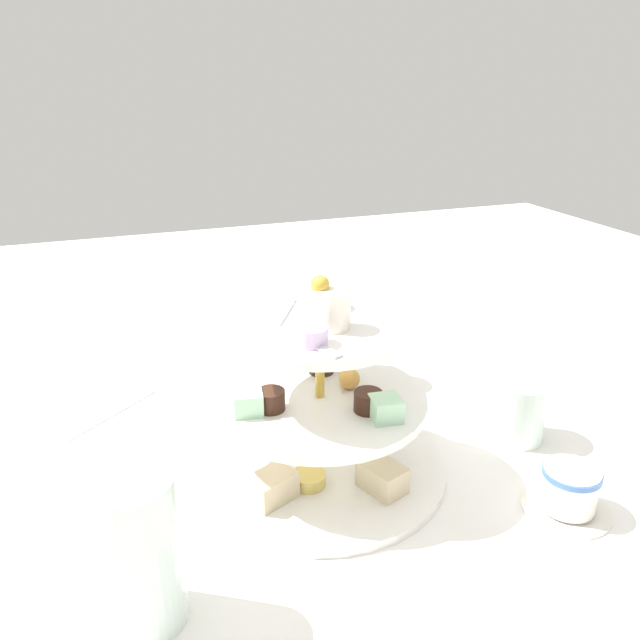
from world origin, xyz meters
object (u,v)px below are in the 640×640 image
water_glass_short_left (519,410)px  tiered_serving_stand (320,415)px  butter_knife_left (115,411)px  water_glass_mid_back (367,355)px  water_glass_tall_right (139,552)px  teacup_with_saucer (569,491)px

water_glass_short_left → tiered_serving_stand: bearing=-94.9°
butter_knife_left → water_glass_mid_back: (0.03, 0.35, 0.04)m
water_glass_mid_back → water_glass_tall_right: bearing=-46.7°
water_glass_tall_right → water_glass_short_left: water_glass_tall_right is taller
teacup_with_saucer → water_glass_mid_back: size_ratio=1.05×
water_glass_short_left → teacup_with_saucer: bearing=-15.5°
water_glass_tall_right → water_glass_short_left: 0.48m
water_glass_short_left → water_glass_mid_back: bearing=-150.8°
water_glass_tall_right → teacup_with_saucer: 0.43m
butter_knife_left → water_glass_short_left: bearing=113.9°
water_glass_tall_right → teacup_with_saucer: (0.01, 0.42, -0.04)m
water_glass_short_left → teacup_with_saucer: 0.14m
water_glass_tall_right → butter_knife_left: bearing=-178.9°
tiered_serving_stand → water_glass_mid_back: (-0.18, 0.14, -0.03)m
water_glass_short_left → butter_knife_left: bearing=-116.9°
tiered_serving_stand → water_glass_short_left: bearing=85.1°
water_glass_tall_right → teacup_with_saucer: bearing=88.6°
tiered_serving_stand → water_glass_tall_right: (0.15, -0.21, -0.00)m
water_glass_short_left → water_glass_mid_back: 0.23m
butter_knife_left → water_glass_mid_back: 0.36m
tiered_serving_stand → water_glass_short_left: (0.02, 0.25, -0.03)m
butter_knife_left → tiered_serving_stand: bearing=95.6°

